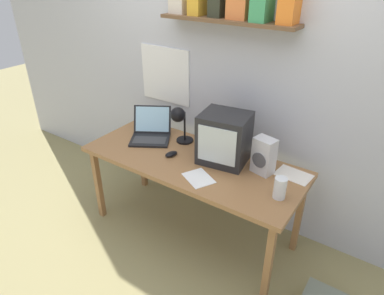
{
  "coord_description": "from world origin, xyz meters",
  "views": [
    {
      "loc": [
        1.24,
        -1.82,
        2.03
      ],
      "look_at": [
        0.0,
        0.0,
        0.81
      ],
      "focal_mm": 32.0,
      "sensor_mm": 36.0,
      "label": 1
    }
  ],
  "objects": [
    {
      "name": "back_wall",
      "position": [
        -0.0,
        0.49,
        1.31
      ],
      "size": [
        5.6,
        0.24,
        2.6
      ],
      "color": "silver",
      "rests_on": "ground_plane"
    },
    {
      "name": "desk_lamp",
      "position": [
        -0.23,
        0.15,
        0.92
      ],
      "size": [
        0.14,
        0.2,
        0.32
      ],
      "rotation": [
        0.0,
        0.0,
        -0.21
      ],
      "color": "black",
      "rests_on": "corner_desk"
    },
    {
      "name": "loose_paper_near_laptop",
      "position": [
        0.18,
        -0.19,
        0.71
      ],
      "size": [
        0.26,
        0.24,
        0.0
      ],
      "rotation": [
        0.0,
        0.0,
        -0.48
      ],
      "color": "white",
      "rests_on": "corner_desk"
    },
    {
      "name": "ground_plane",
      "position": [
        0.0,
        0.0,
        0.0
      ],
      "size": [
        12.0,
        12.0,
        0.0
      ],
      "primitive_type": "plane",
      "color": "#938958"
    },
    {
      "name": "printed_handout",
      "position": [
        0.71,
        0.22,
        0.71
      ],
      "size": [
        0.25,
        0.19,
        0.0
      ],
      "rotation": [
        0.0,
        0.0,
        -0.09
      ],
      "color": "white",
      "rests_on": "corner_desk"
    },
    {
      "name": "corner_desk",
      "position": [
        0.0,
        0.0,
        0.65
      ],
      "size": [
        1.68,
        0.7,
        0.71
      ],
      "color": "#9A693F",
      "rests_on": "ground_plane"
    },
    {
      "name": "crt_monitor",
      "position": [
        0.2,
        0.12,
        0.89
      ],
      "size": [
        0.38,
        0.34,
        0.37
      ],
      "rotation": [
        0.0,
        0.0,
        0.15
      ],
      "color": "#232326",
      "rests_on": "corner_desk"
    },
    {
      "name": "laptop",
      "position": [
        -0.49,
        0.1,
        0.77
      ],
      "size": [
        0.44,
        0.44,
        0.23
      ],
      "rotation": [
        0.0,
        0.0,
        0.54
      ],
      "color": "black",
      "rests_on": "corner_desk"
    },
    {
      "name": "space_heater",
      "position": [
        0.51,
        0.13,
        0.84
      ],
      "size": [
        0.16,
        0.13,
        0.26
      ],
      "rotation": [
        0.0,
        0.0,
        -0.22
      ],
      "color": "silver",
      "rests_on": "corner_desk"
    },
    {
      "name": "computer_mouse",
      "position": [
        -0.16,
        -0.05,
        0.72
      ],
      "size": [
        0.09,
        0.12,
        0.03
      ],
      "rotation": [
        0.0,
        0.0,
        -0.27
      ],
      "color": "black",
      "rests_on": "corner_desk"
    },
    {
      "name": "juice_glass",
      "position": [
        0.72,
        -0.08,
        0.77
      ],
      "size": [
        0.08,
        0.08,
        0.14
      ],
      "color": "white",
      "rests_on": "corner_desk"
    }
  ]
}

